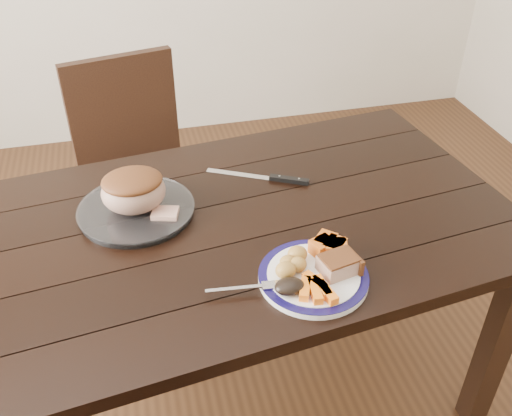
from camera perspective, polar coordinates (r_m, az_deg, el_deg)
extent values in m
plane|color=#472B16|center=(2.10, -2.37, -17.97)|extent=(4.00, 4.00, 0.00)
cube|color=black|center=(1.57, -3.01, -2.06)|extent=(1.70, 1.09, 0.04)
cube|color=black|center=(1.91, 22.82, -12.50)|extent=(0.07, 0.07, 0.71)
cube|color=black|center=(2.32, 11.38, -0.18)|extent=(0.07, 0.07, 0.71)
cube|color=black|center=(2.25, -10.85, 1.52)|extent=(0.50, 0.50, 0.04)
cube|color=black|center=(2.29, -13.12, 9.20)|extent=(0.42, 0.13, 0.46)
cube|color=black|center=(2.56, -7.71, 0.25)|extent=(0.04, 0.04, 0.43)
cube|color=black|center=(2.29, -4.54, -4.43)|extent=(0.04, 0.04, 0.43)
cube|color=black|center=(2.50, -15.44, -1.94)|extent=(0.04, 0.04, 0.43)
cube|color=black|center=(2.22, -13.15, -7.04)|extent=(0.04, 0.04, 0.43)
cylinder|color=white|center=(1.39, 5.74, -6.92)|extent=(0.27, 0.27, 0.02)
torus|color=#110C3E|center=(1.38, 5.77, -6.66)|extent=(0.27, 0.27, 0.02)
cylinder|color=white|center=(1.62, -11.86, -0.31)|extent=(0.31, 0.31, 0.02)
cube|color=tan|center=(1.38, 8.22, -5.65)|extent=(0.10, 0.09, 0.04)
ellipsoid|color=gold|center=(1.40, 4.16, -4.63)|extent=(0.05, 0.04, 0.04)
ellipsoid|color=gold|center=(1.37, 4.19, -5.67)|extent=(0.04, 0.04, 0.04)
ellipsoid|color=gold|center=(1.35, 2.98, -6.24)|extent=(0.05, 0.04, 0.04)
ellipsoid|color=gold|center=(1.38, 3.22, -5.44)|extent=(0.04, 0.04, 0.04)
cube|color=orange|center=(1.34, 5.94, -7.39)|extent=(0.05, 0.07, 0.02)
cube|color=orange|center=(1.32, 5.94, -8.31)|extent=(0.03, 0.07, 0.02)
cube|color=orange|center=(1.32, 7.10, -8.40)|extent=(0.04, 0.07, 0.02)
cube|color=orange|center=(1.33, 6.61, -7.87)|extent=(0.03, 0.07, 0.02)
cube|color=orange|center=(1.32, 4.92, -8.04)|extent=(0.05, 0.07, 0.02)
cube|color=orange|center=(1.42, 7.94, -4.04)|extent=(0.06, 0.06, 0.04)
cube|color=orange|center=(1.43, 6.63, -3.86)|extent=(0.07, 0.06, 0.04)
cube|color=orange|center=(1.44, 6.96, -3.47)|extent=(0.07, 0.07, 0.04)
cube|color=orange|center=(1.43, 7.85, -3.93)|extent=(0.07, 0.07, 0.04)
ellipsoid|color=black|center=(1.32, 3.37, -7.82)|extent=(0.07, 0.05, 0.03)
cube|color=silver|center=(1.33, -2.07, -8.11)|extent=(0.14, 0.02, 0.00)
cube|color=silver|center=(1.34, 1.57, -7.73)|extent=(0.05, 0.03, 0.00)
ellipsoid|color=#A97C67|center=(1.58, -12.14, 1.60)|extent=(0.17, 0.15, 0.11)
cube|color=tan|center=(1.57, -9.07, -0.57)|extent=(0.08, 0.07, 0.02)
cube|color=silver|center=(1.76, -1.80, 3.39)|extent=(0.19, 0.11, 0.00)
cube|color=black|center=(1.72, 3.33, 2.85)|extent=(0.12, 0.07, 0.01)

